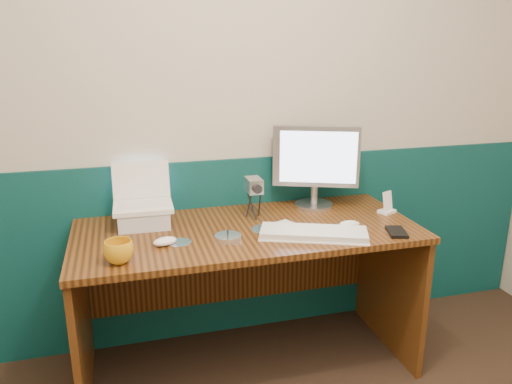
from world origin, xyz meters
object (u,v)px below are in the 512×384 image
object	(u,v)px
desk	(248,299)
laptop	(142,186)
keyboard	(314,234)
camcorder	(254,197)
monitor	(315,166)
mug	(119,252)

from	to	relation	value
desk	laptop	world-z (taller)	laptop
keyboard	camcorder	size ratio (longest dim) A/B	2.28
monitor	keyboard	size ratio (longest dim) A/B	0.93
desk	laptop	bearing A→B (deg)	160.72
desk	camcorder	world-z (taller)	camcorder
laptop	keyboard	world-z (taller)	laptop
laptop	monitor	world-z (taller)	monitor
camcorder	monitor	bearing A→B (deg)	12.52
desk	monitor	bearing A→B (deg)	27.20
desk	laptop	distance (m)	0.75
monitor	mug	size ratio (longest dim) A/B	3.78
keyboard	desk	bearing A→B (deg)	166.22
laptop	camcorder	distance (m)	0.54
laptop	mug	xyz separation A→B (m)	(-0.12, -0.40, -0.15)
desk	camcorder	xyz separation A→B (m)	(0.07, 0.13, 0.48)
desk	keyboard	bearing A→B (deg)	-35.71
keyboard	mug	size ratio (longest dim) A/B	4.05
desk	mug	world-z (taller)	mug
desk	mug	distance (m)	0.76
monitor	keyboard	distance (m)	0.48
monitor	mug	xyz separation A→B (m)	(-1.00, -0.45, -0.17)
desk	monitor	size ratio (longest dim) A/B	3.62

